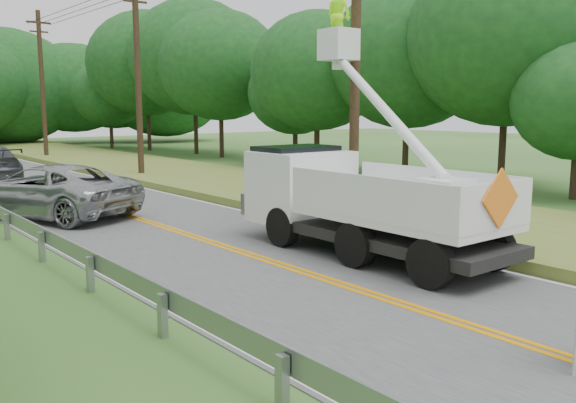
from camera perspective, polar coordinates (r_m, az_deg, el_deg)
ground at (r=9.90m, az=22.88°, el=-12.82°), size 140.00×140.00×0.00m
road at (r=20.32m, az=-14.27°, el=-1.47°), size 7.20×96.00×0.03m
utility_poles at (r=25.10m, az=-7.02°, el=12.69°), size 1.60×43.30×10.00m
tall_grass_verge at (r=24.06m, az=1.26°, el=0.71°), size 7.00×96.00×0.30m
treeline_right at (r=39.22m, az=-1.72°, el=12.89°), size 11.31×54.85×11.69m
bucket_truck at (r=15.47m, az=4.96°, el=1.55°), size 3.76×7.41×6.98m
suv_silver at (r=21.18m, az=-21.61°, el=0.96°), size 5.17×6.78×1.71m
yard_sign at (r=18.47m, az=14.46°, el=-0.73°), size 0.54×0.07×0.79m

